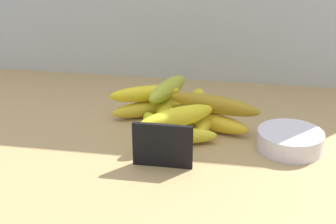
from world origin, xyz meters
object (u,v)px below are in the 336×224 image
at_px(banana_5, 213,122).
at_px(banana_10, 176,118).
at_px(banana_6, 147,108).
at_px(banana_8, 145,94).
at_px(banana_1, 196,106).
at_px(banana_11, 214,104).
at_px(banana_7, 178,136).
at_px(fruit_bowl, 290,140).
at_px(banana_0, 156,130).
at_px(banana_3, 175,127).
at_px(banana_9, 168,89).
at_px(banana_4, 207,116).
at_px(banana_2, 166,107).
at_px(chalkboard_sign, 163,147).

relative_size(banana_5, banana_10, 0.93).
distance_m(banana_6, banana_8, 0.04).
bearing_deg(banana_1, banana_11, -56.44).
bearing_deg(banana_7, banana_5, 48.90).
relative_size(fruit_bowl, banana_1, 0.62).
distance_m(banana_0, banana_3, 0.04).
distance_m(banana_6, banana_9, 0.06).
distance_m(banana_10, banana_11, 0.10).
bearing_deg(banana_3, banana_6, 130.69).
relative_size(banana_0, banana_8, 1.04).
bearing_deg(banana_10, banana_11, 49.42).
relative_size(banana_4, banana_5, 1.25).
xyz_separation_m(banana_2, banana_5, (0.11, -0.07, 0.00)).
distance_m(banana_8, banana_11, 0.16).
relative_size(banana_3, banana_6, 1.20).
xyz_separation_m(banana_2, banana_4, (0.10, -0.03, 0.00)).
height_order(chalkboard_sign, banana_2, chalkboard_sign).
relative_size(banana_1, banana_10, 1.18).
xyz_separation_m(banana_8, banana_10, (0.09, -0.12, -0.00)).
height_order(chalkboard_sign, banana_1, chalkboard_sign).
bearing_deg(banana_9, banana_6, -144.00).
bearing_deg(banana_2, chalkboard_sign, -81.20).
height_order(chalkboard_sign, banana_5, chalkboard_sign).
distance_m(banana_4, banana_7, 0.12).
xyz_separation_m(banana_3, banana_5, (0.08, 0.04, -0.00)).
distance_m(chalkboard_sign, banana_7, 0.10).
distance_m(banana_1, banana_10, 0.15).
height_order(banana_6, banana_10, banana_10).
xyz_separation_m(banana_0, banana_1, (0.07, 0.13, 0.00)).
bearing_deg(banana_4, banana_6, 172.32).
distance_m(banana_3, banana_8, 0.12).
relative_size(banana_8, banana_10, 0.92).
bearing_deg(fruit_bowl, banana_8, 160.79).
relative_size(banana_4, banana_8, 1.26).
relative_size(banana_0, banana_5, 1.02).
distance_m(banana_0, banana_10, 0.06).
bearing_deg(chalkboard_sign, banana_0, 107.45).
xyz_separation_m(banana_5, banana_10, (-0.07, -0.07, 0.04)).
height_order(banana_3, banana_7, banana_3).
bearing_deg(banana_2, banana_0, -89.63).
height_order(banana_0, banana_5, banana_5).
bearing_deg(banana_2, banana_5, -30.28).
xyz_separation_m(banana_1, banana_4, (0.03, -0.04, -0.00)).
distance_m(banana_3, banana_7, 0.04).
bearing_deg(banana_4, chalkboard_sign, -107.20).
xyz_separation_m(banana_6, banana_11, (0.15, -0.04, 0.04)).
relative_size(banana_2, banana_6, 1.09).
distance_m(banana_0, banana_4, 0.13).
height_order(banana_0, banana_6, same).
height_order(banana_9, banana_10, banana_9).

